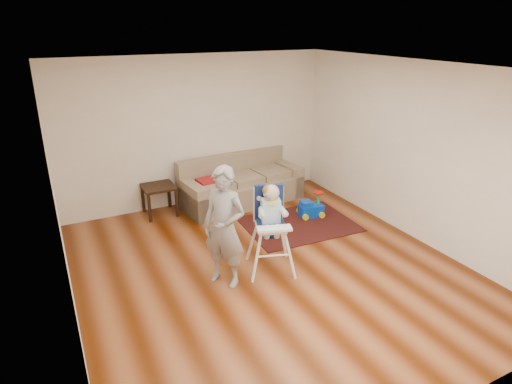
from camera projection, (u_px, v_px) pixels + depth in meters
name	position (u px, v px, depth m)	size (l,w,h in m)	color
ground	(269.00, 268.00, 5.96)	(5.50, 5.50, 0.00)	#501F05
room_envelope	(252.00, 128.00, 5.70)	(5.04, 5.52, 2.72)	silver
sofa	(242.00, 180.00, 7.98)	(2.35, 1.16, 0.87)	gray
side_table	(160.00, 200.00, 7.54)	(0.54, 0.54, 0.54)	black
area_rug	(299.00, 224.00, 7.24)	(1.80, 1.35, 0.01)	black
ride_on_toy	(311.00, 204.00, 7.45)	(0.41, 0.29, 0.44)	blue
toy_ball	(272.00, 233.00, 6.76)	(0.16, 0.16, 0.16)	blue
high_chair	(271.00, 230.00, 5.72)	(0.74, 0.74, 1.26)	white
adult	(224.00, 227.00, 5.36)	(0.58, 0.38, 1.59)	gray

